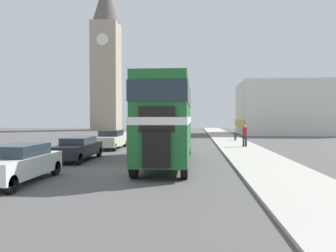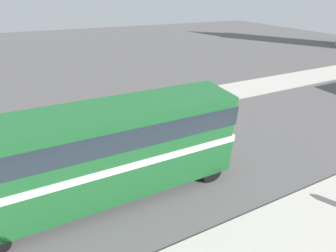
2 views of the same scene
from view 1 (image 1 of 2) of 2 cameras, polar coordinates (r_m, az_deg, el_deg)
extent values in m
plane|color=#565454|center=(15.87, -6.41, -7.73)|extent=(120.00, 120.00, 0.00)
cube|color=#B7B2A8|center=(16.02, 18.25, -7.50)|extent=(3.50, 120.00, 0.12)
cube|color=#1E602D|center=(18.21, 0.00, -2.19)|extent=(2.38, 10.92, 1.75)
cube|color=white|center=(18.18, 0.00, 1.07)|extent=(2.41, 10.98, 0.32)
cube|color=#1E602D|center=(18.20, 0.00, 4.57)|extent=(2.34, 10.70, 1.91)
cube|color=#232D38|center=(18.21, 0.00, 4.87)|extent=(2.41, 10.81, 0.86)
cube|color=black|center=(12.70, -2.04, -4.21)|extent=(1.07, 0.20, 1.40)
cube|color=black|center=(12.79, -1.97, 1.15)|extent=(1.43, 0.12, 1.02)
cylinder|color=black|center=(13.88, -5.94, -6.89)|extent=(0.28, 1.05, 1.05)
cylinder|color=black|center=(13.65, 2.85, -7.02)|extent=(0.28, 1.05, 1.05)
cylinder|color=black|center=(22.87, -1.71, -3.56)|extent=(0.28, 1.05, 1.05)
cylinder|color=black|center=(22.73, 3.58, -3.59)|extent=(0.28, 1.05, 1.05)
cube|color=#1E602D|center=(47.10, 2.01, 0.02)|extent=(2.37, 9.86, 1.61)
cube|color=white|center=(47.08, 2.01, 1.18)|extent=(2.39, 9.91, 0.29)
cube|color=#1E602D|center=(47.09, 2.01, 2.43)|extent=(2.32, 9.66, 1.76)
cube|color=#232D38|center=(47.09, 2.01, 2.54)|extent=(2.39, 9.76, 0.79)
cube|color=black|center=(42.08, 1.69, -0.27)|extent=(1.07, 0.20, 1.29)
cube|color=black|center=(42.20, 1.70, 1.22)|extent=(1.42, 0.12, 0.94)
cylinder|color=black|center=(43.11, 0.37, -1.16)|extent=(0.28, 1.05, 1.05)
cylinder|color=black|center=(43.00, 3.14, -1.16)|extent=(0.28, 1.05, 1.05)
cylinder|color=black|center=(51.16, 1.04, -0.73)|extent=(0.28, 1.05, 1.05)
cylinder|color=black|center=(51.07, 3.38, -0.74)|extent=(0.28, 1.05, 1.05)
cube|color=white|center=(14.07, -24.82, -6.35)|extent=(1.77, 4.42, 0.74)
cube|color=#232D38|center=(14.15, -24.50, -3.85)|extent=(1.56, 2.30, 0.46)
cylinder|color=black|center=(12.23, -25.69, -9.15)|extent=(0.20, 0.64, 0.64)
cylinder|color=black|center=(16.02, -24.14, -6.62)|extent=(0.20, 0.64, 0.64)
cylinder|color=black|center=(15.33, -18.96, -6.93)|extent=(0.20, 0.64, 0.64)
cube|color=black|center=(20.09, -15.45, -4.02)|extent=(1.67, 4.59, 0.68)
cube|color=#232D38|center=(20.22, -15.28, -2.45)|extent=(1.47, 2.39, 0.39)
cylinder|color=black|center=(18.70, -19.52, -5.41)|extent=(0.20, 0.64, 0.64)
cylinder|color=black|center=(18.15, -15.26, -5.59)|extent=(0.20, 0.64, 0.64)
cylinder|color=black|center=(22.10, -15.58, -4.32)|extent=(0.20, 0.64, 0.64)
cylinder|color=black|center=(21.64, -11.92, -4.42)|extent=(0.20, 0.64, 0.64)
cube|color=beige|center=(26.75, -9.93, -2.53)|extent=(1.72, 4.47, 0.75)
cube|color=#232D38|center=(26.89, -9.84, -1.21)|extent=(1.51, 2.33, 0.47)
cylinder|color=black|center=(25.27, -12.62, -3.57)|extent=(0.20, 0.64, 0.64)
cylinder|color=black|center=(24.86, -9.27, -3.63)|extent=(0.20, 0.64, 0.64)
cylinder|color=black|center=(28.69, -10.50, -2.95)|extent=(0.20, 0.64, 0.64)
cylinder|color=black|center=(28.34, -7.53, -2.99)|extent=(0.20, 0.64, 0.64)
cylinder|color=#282833|center=(27.81, 13.02, -2.62)|extent=(0.16, 0.16, 0.87)
cylinder|color=#282833|center=(27.84, 13.43, -2.62)|extent=(0.16, 0.16, 0.87)
cylinder|color=maroon|center=(27.78, 13.24, -1.01)|extent=(0.36, 0.36, 0.69)
sphere|color=tan|center=(27.76, 13.24, -0.06)|extent=(0.24, 0.24, 0.24)
torus|color=black|center=(34.16, 11.73, -1.98)|extent=(0.05, 0.71, 0.71)
torus|color=black|center=(35.20, 11.52, -1.87)|extent=(0.05, 0.71, 0.71)
cylinder|color=#234C93|center=(34.67, 11.63, -1.68)|extent=(0.04, 1.06, 0.34)
cylinder|color=#234C93|center=(35.04, 11.55, -1.54)|extent=(0.04, 0.04, 0.43)
cube|color=tan|center=(67.65, -10.71, 8.45)|extent=(5.18, 5.18, 21.43)
cone|color=#5B5651|center=(71.10, -10.77, 20.68)|extent=(5.43, 5.43, 8.93)
cylinder|color=silver|center=(66.34, -11.36, 14.60)|extent=(2.33, 0.10, 2.33)
cube|color=silver|center=(52.50, 20.74, 2.90)|extent=(15.34, 11.52, 7.78)
cube|color=gold|center=(50.89, 12.33, 0.56)|extent=(0.12, 10.95, 0.93)
camera|label=2|loc=(19.25, 25.31, 18.50)|focal=24.00mm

